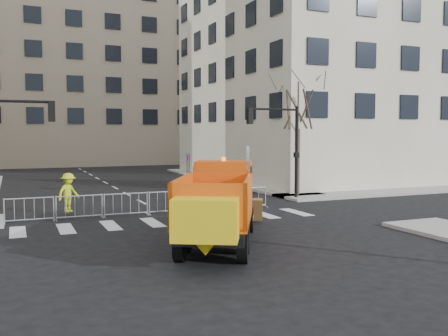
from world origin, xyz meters
name	(u,v)px	position (x,y,z in m)	size (l,w,h in m)	color
ground	(226,247)	(0.00, 0.00, 0.00)	(120.00, 120.00, 0.00)	black
sidewalk_back	(159,209)	(0.00, 8.50, 0.07)	(64.00, 5.00, 0.15)	gray
building_far	(67,70)	(0.00, 52.00, 12.00)	(30.00, 18.00, 24.00)	tan
traffic_light_right	(296,153)	(8.50, 9.50, 2.70)	(0.18, 0.18, 5.40)	black
crowd_barriers	(148,203)	(-0.75, 7.60, 0.55)	(12.60, 0.60, 1.10)	#9EA0A5
street_tree	(298,135)	(9.20, 10.50, 3.75)	(3.00, 3.00, 7.50)	#382B21
plow_truck	(218,202)	(-0.20, 0.16, 1.51)	(6.19, 8.82, 3.40)	black
cop_a	(208,203)	(0.90, 4.04, 0.93)	(0.68, 0.44, 1.86)	black
cop_b	(230,199)	(2.22, 4.70, 0.93)	(0.91, 0.71, 1.86)	black
cop_c	(244,198)	(3.40, 5.72, 0.80)	(0.94, 0.39, 1.61)	black
worker	(68,192)	(-4.23, 8.98, 1.07)	(1.19, 0.68, 1.84)	#C1D519
newspaper_box	(215,192)	(3.31, 9.25, 0.70)	(0.45, 0.40, 1.10)	maroon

